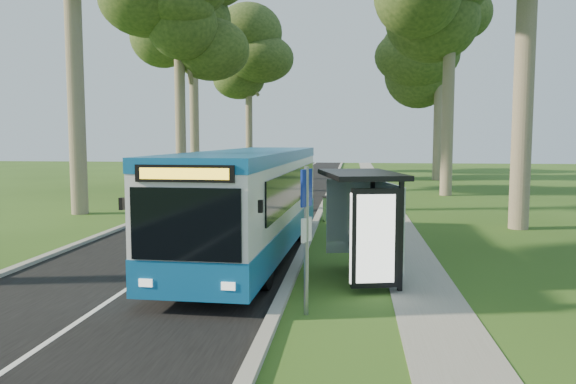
% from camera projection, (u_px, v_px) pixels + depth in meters
% --- Properties ---
extents(ground, '(120.00, 120.00, 0.00)m').
position_uv_depth(ground, '(300.00, 258.00, 15.59)').
color(ground, '#294816').
rests_on(ground, ground).
extents(road, '(7.00, 100.00, 0.02)m').
position_uv_depth(road, '(245.00, 210.00, 25.87)').
color(road, black).
rests_on(road, ground).
extents(kerb_east, '(0.25, 100.00, 0.12)m').
position_uv_depth(kerb_east, '(321.00, 210.00, 25.47)').
color(kerb_east, '#9E9B93').
rests_on(kerb_east, ground).
extents(kerb_west, '(0.25, 100.00, 0.12)m').
position_uv_depth(kerb_west, '(172.00, 208.00, 26.27)').
color(kerb_west, '#9E9B93').
rests_on(kerb_west, ground).
extents(centre_line, '(0.12, 100.00, 0.00)m').
position_uv_depth(centre_line, '(245.00, 210.00, 25.87)').
color(centre_line, white).
rests_on(centre_line, road).
extents(footpath, '(1.50, 100.00, 0.02)m').
position_uv_depth(footpath, '(388.00, 212.00, 25.13)').
color(footpath, gray).
rests_on(footpath, ground).
extents(bus, '(2.73, 11.30, 2.98)m').
position_uv_depth(bus, '(251.00, 202.00, 15.72)').
color(bus, white).
rests_on(bus, ground).
extents(bus_stop_sign, '(0.19, 0.38, 2.81)m').
position_uv_depth(bus_stop_sign, '(306.00, 224.00, 10.46)').
color(bus_stop_sign, gray).
rests_on(bus_stop_sign, ground).
extents(bus_shelter, '(2.19, 3.23, 2.54)m').
position_uv_depth(bus_shelter, '(367.00, 206.00, 12.78)').
color(bus_shelter, black).
rests_on(bus_shelter, ground).
extents(litter_bin, '(0.57, 0.57, 1.00)m').
position_uv_depth(litter_bin, '(329.00, 208.00, 22.54)').
color(litter_bin, black).
rests_on(litter_bin, ground).
extents(car_white, '(2.73, 5.24, 1.70)m').
position_uv_depth(car_white, '(218.00, 174.00, 38.98)').
color(car_white, silver).
rests_on(car_white, ground).
extents(car_silver, '(2.85, 4.57, 1.42)m').
position_uv_depth(car_silver, '(239.00, 169.00, 47.74)').
color(car_silver, '#B4B7BC').
rests_on(car_silver, ground).
extents(tree_west_c, '(5.20, 5.20, 13.18)m').
position_uv_depth(tree_west_c, '(179.00, 30.00, 33.47)').
color(tree_west_c, '#7A6B56').
rests_on(tree_west_c, ground).
extents(tree_west_d, '(5.20, 5.20, 16.89)m').
position_uv_depth(tree_west_d, '(193.00, 19.00, 43.32)').
color(tree_west_d, '#7A6B56').
rests_on(tree_west_d, ground).
extents(tree_west_e, '(5.20, 5.20, 14.33)m').
position_uv_depth(tree_west_e, '(249.00, 60.00, 53.10)').
color(tree_west_e, '#7A6B56').
rests_on(tree_west_e, ground).
extents(tree_east_d, '(5.20, 5.20, 14.52)m').
position_uv_depth(tree_east_d, '(440.00, 41.00, 43.30)').
color(tree_east_d, '#7A6B56').
rests_on(tree_east_d, ground).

